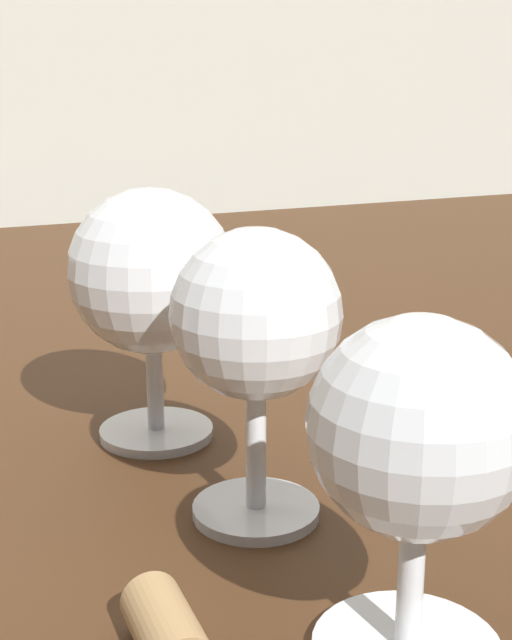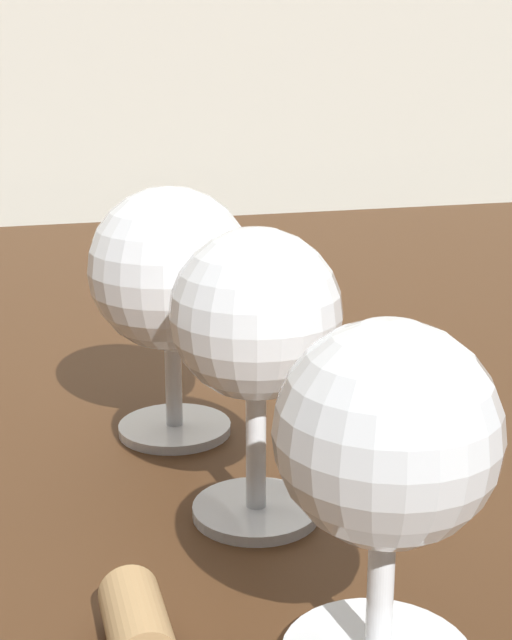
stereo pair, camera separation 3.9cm
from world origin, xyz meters
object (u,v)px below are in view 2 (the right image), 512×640
(wine_glass_cabernet, at_px, (171,272))
(wine_glass_amber, at_px, (256,320))
(cork, at_px, (137,625))
(wine_glass_merlot, at_px, (387,446))

(wine_glass_cabernet, bearing_deg, wine_glass_amber, -80.35)
(wine_glass_amber, height_order, cork, wine_glass_amber)
(wine_glass_amber, distance_m, cork, 0.13)
(wine_glass_amber, bearing_deg, wine_glass_cabernet, 99.65)
(wine_glass_cabernet, distance_m, cork, 0.21)
(wine_glass_merlot, distance_m, wine_glass_amber, 0.11)
(wine_glass_merlot, relative_size, cork, 2.91)
(wine_glass_cabernet, bearing_deg, cork, -104.72)
(wine_glass_merlot, bearing_deg, cork, 159.09)
(wine_glass_merlot, bearing_deg, wine_glass_amber, 95.58)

